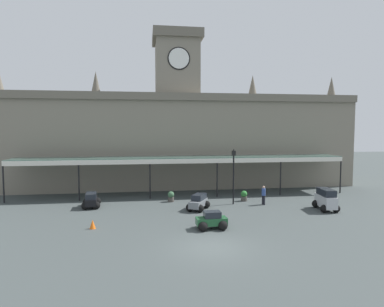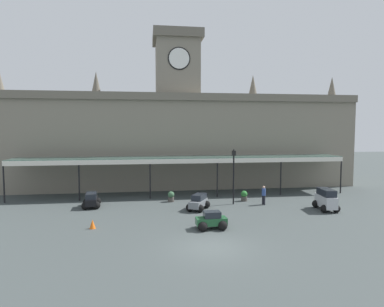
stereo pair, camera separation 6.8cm
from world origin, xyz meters
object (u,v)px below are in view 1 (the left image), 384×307
pedestrian_crossing_forecourt (264,194)px  planter_near_kerb (244,196)px  car_green_sedan (212,221)px  planter_forecourt_centre (171,196)px  car_silver_van (326,200)px  victorian_lamppost (234,170)px  traffic_cone (93,224)px  car_black_estate (91,201)px  car_grey_estate (198,203)px

pedestrian_crossing_forecourt → planter_near_kerb: pedestrian_crossing_forecourt is taller
car_green_sedan → planter_forecourt_centre: size_ratio=2.16×
car_silver_van → planter_near_kerb: bearing=143.4°
victorian_lamppost → traffic_cone: (-11.25, -5.71, -2.74)m
car_black_estate → victorian_lamppost: (12.31, -0.50, 2.48)m
car_grey_estate → car_silver_van: 10.51m
car_grey_estate → car_black_estate: bearing=167.2°
car_black_estate → traffic_cone: size_ratio=3.81×
pedestrian_crossing_forecourt → traffic_cone: (-13.83, -5.12, -0.60)m
car_grey_estate → planter_near_kerb: (4.70, 2.62, -0.07)m
car_silver_van → car_green_sedan: (-10.35, -3.72, -0.30)m
car_green_sedan → planter_forecourt_centre: bearing=103.5°
traffic_cone → car_black_estate: bearing=99.7°
car_black_estate → victorian_lamppost: 12.57m
planter_near_kerb → traffic_cone: bearing=-151.6°
car_grey_estate → car_black_estate: size_ratio=1.05×
car_black_estate → planter_forecourt_centre: size_ratio=2.42×
car_grey_estate → planter_forecourt_centre: (-2.03, 3.27, -0.07)m
car_black_estate → victorian_lamppost: bearing=-2.3°
victorian_lamppost → traffic_cone: 12.91m
car_silver_van → car_black_estate: car_silver_van is taller
planter_forecourt_centre → car_silver_van: bearing=-21.4°
car_silver_van → planter_forecourt_centre: bearing=158.6°
victorian_lamppost → car_black_estate: bearing=177.7°
car_green_sedan → car_black_estate: bearing=140.6°
pedestrian_crossing_forecourt → planter_near_kerb: (-1.27, 1.68, -0.42)m
car_grey_estate → planter_near_kerb: car_grey_estate is taller
car_black_estate → car_silver_van: bearing=-10.7°
pedestrian_crossing_forecourt → planter_forecourt_centre: bearing=163.8°
car_silver_van → planter_near_kerb: 7.08m
car_silver_van → car_grey_estate: bearing=171.2°
car_green_sedan → planter_near_kerb: car_green_sedan is taller
car_silver_van → pedestrian_crossing_forecourt: (-4.41, 2.54, 0.10)m
pedestrian_crossing_forecourt → car_black_estate: bearing=175.8°
victorian_lamppost → traffic_cone: victorian_lamppost is taller
traffic_cone → planter_near_kerb: planter_near_kerb is taller
car_silver_van → car_green_sedan: bearing=-160.2°
car_grey_estate → car_silver_van: bearing=-8.8°
car_black_estate → planter_forecourt_centre: 6.99m
car_green_sedan → traffic_cone: bearing=171.7°
car_silver_van → traffic_cone: 18.43m
car_silver_van → car_green_sedan: car_silver_van is taller
traffic_cone → car_green_sedan: bearing=-8.3°
car_green_sedan → car_black_estate: size_ratio=0.89×
pedestrian_crossing_forecourt → traffic_cone: size_ratio=2.74×
traffic_cone → planter_forecourt_centre: bearing=51.9°
car_green_sedan → victorian_lamppost: size_ratio=0.42×
car_green_sedan → pedestrian_crossing_forecourt: pedestrian_crossing_forecourt is taller
car_black_estate → traffic_cone: 6.30m
victorian_lamppost → planter_forecourt_centre: bearing=162.3°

